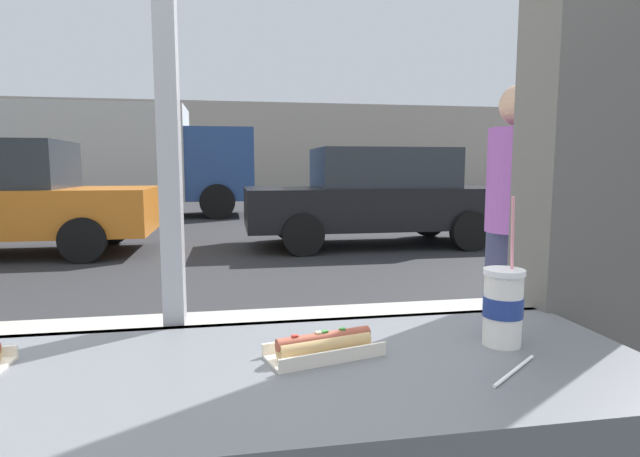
{
  "coord_description": "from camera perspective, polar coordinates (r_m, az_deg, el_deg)",
  "views": [
    {
      "loc": [
        0.14,
        -1.21,
        1.34
      ],
      "look_at": [
        0.76,
        2.27,
        0.91
      ],
      "focal_mm": 28.61,
      "sensor_mm": 36.0,
      "label": 1
    }
  ],
  "objects": [
    {
      "name": "pedestrian",
      "position": [
        2.97,
        21.01,
        1.45
      ],
      "size": [
        0.32,
        0.32,
        1.63
      ],
      "color": "#333655",
      "rests_on": "sidewalk_strip"
    },
    {
      "name": "soda_cup_right",
      "position": [
        1.19,
        19.79,
        -8.13
      ],
      "size": [
        0.09,
        0.09,
        0.33
      ],
      "color": "silver",
      "rests_on": "window_counter"
    },
    {
      "name": "loose_straw",
      "position": [
        1.07,
        20.93,
        -14.61
      ],
      "size": [
        0.15,
        0.12,
        0.01
      ],
      "primitive_type": "cylinder",
      "rotation": [
        0.0,
        1.57,
        0.67
      ],
      "color": "white",
      "rests_on": "window_counter"
    },
    {
      "name": "sidewalk_strip",
      "position": [
        3.09,
        -12.38,
        -17.43
      ],
      "size": [
        16.0,
        2.8,
        0.14
      ],
      "primitive_type": "cube",
      "color": "#B2ADA3",
      "rests_on": "ground"
    },
    {
      "name": "ground_plane",
      "position": [
        9.31,
        -10.85,
        -1.45
      ],
      "size": [
        60.0,
        60.0,
        0.0
      ],
      "primitive_type": "plane",
      "color": "#2D2D30"
    },
    {
      "name": "hotdog_tray_near",
      "position": [
        1.07,
        0.46,
        -12.95
      ],
      "size": [
        0.25,
        0.16,
        0.05
      ],
      "color": "beige",
      "rests_on": "window_counter"
    },
    {
      "name": "building_facade_far",
      "position": [
        23.74,
        -10.54,
        8.65
      ],
      "size": [
        28.0,
        1.2,
        4.19
      ],
      "primitive_type": "cube",
      "color": "#A89E8E",
      "rests_on": "ground"
    },
    {
      "name": "parked_car_black",
      "position": [
        8.74,
        6.32,
        3.62
      ],
      "size": [
        4.34,
        1.92,
        1.64
      ],
      "color": "black",
      "rests_on": "ground"
    },
    {
      "name": "box_truck",
      "position": [
        14.64,
        -22.3,
        7.44
      ],
      "size": [
        7.1,
        2.44,
        2.92
      ],
      "color": "beige",
      "rests_on": "ground"
    }
  ]
}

